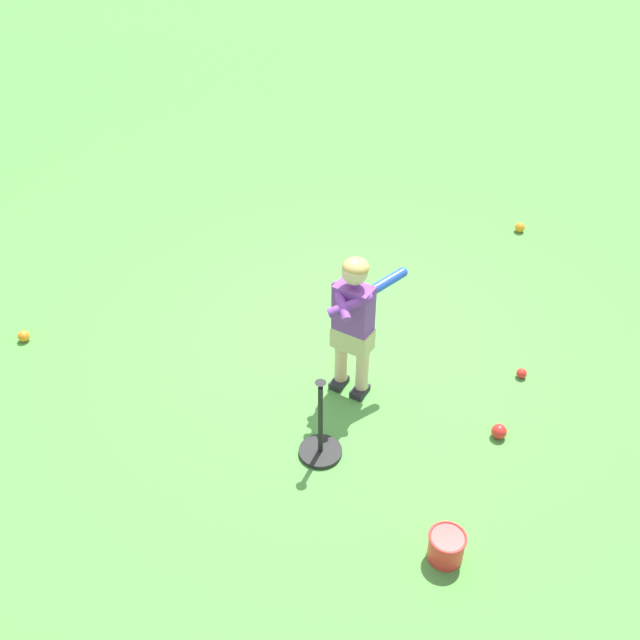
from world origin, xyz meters
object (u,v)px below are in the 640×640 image
Objects in this scene: play_ball_behind_batter at (520,227)px; toy_bucket at (446,546)px; batting_tee at (320,442)px; play_ball_near_batter at (522,373)px; child_batter at (354,315)px; play_ball_by_bucket at (24,336)px; play_ball_center_lawn at (499,431)px.

play_ball_behind_batter is 0.43× the size of toy_bucket.
batting_tee reaches higher than play_ball_behind_batter.
toy_bucket is at bearing -163.43° from play_ball_near_batter.
play_ball_near_batter is at bearing 16.57° from toy_bucket.
play_ball_near_batter is 1.62m from batting_tee.
child_batter reaches higher than play_ball_behind_batter.
play_ball_behind_batter is (4.00, -1.91, 0.00)m from play_ball_by_bucket.
toy_bucket reaches higher than play_ball_center_lawn.
play_ball_center_lawn is at bearing -73.01° from child_batter.
child_batter is 1.38m from play_ball_near_batter.
play_ball_by_bucket is at bearing 100.54° from toy_bucket.
child_batter is 10.60× the size of play_ball_center_lawn.
play_ball_behind_batter is at bearing 24.85° from toy_bucket.
play_ball_behind_batter is (1.76, 1.08, 0.01)m from play_ball_near_batter.
play_ball_near_batter is at bearing -20.17° from batting_tee.
batting_tee reaches higher than play_ball_center_lawn.
play_ball_by_bucket is 0.95× the size of play_ball_behind_batter.
play_ball_near_batter is 0.85× the size of play_ball_by_bucket.
toy_bucket is (-3.36, -1.55, 0.05)m from play_ball_behind_batter.
child_batter reaches higher than toy_bucket.
play_ball_behind_batter is at bearing 28.32° from play_ball_center_lawn.
child_batter is 1.56m from toy_bucket.
child_batter is 14.34× the size of play_ball_near_batter.
play_ball_behind_batter is 0.15× the size of batting_tee.
child_batter is 2.61m from play_ball_by_bucket.
play_ball_by_bucket is 3.52m from toy_bucket.
play_ball_center_lawn is 1.03m from toy_bucket.
play_ball_by_bucket is 2.54m from batting_tee.
play_ball_near_batter is at bearing -148.44° from play_ball_behind_batter.
toy_bucket is (-0.68, -1.29, -0.55)m from child_batter.
play_ball_by_bucket reaches higher than play_ball_near_batter.
play_ball_by_bucket is at bearing 106.62° from batting_tee.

